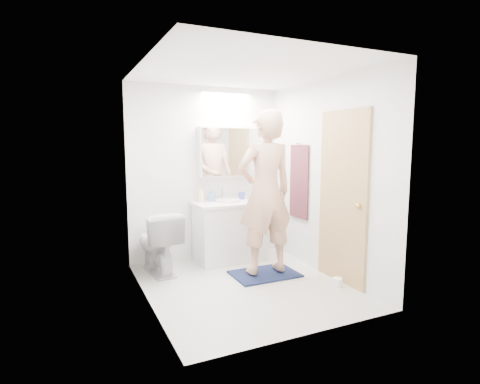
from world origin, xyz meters
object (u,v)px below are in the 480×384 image
person (265,193)px  toothbrush_cup (242,196)px  medicine_cabinet (228,152)px  soap_bottle_b (212,195)px  soap_bottle_a (201,194)px  toilet (158,242)px  vanity_cabinet (229,232)px  toilet_paper_roll (337,282)px

person → toothbrush_cup: bearing=-96.8°
medicine_cabinet → soap_bottle_b: size_ratio=5.05×
soap_bottle_a → soap_bottle_b: soap_bottle_a is taller
toilet → soap_bottle_b: bearing=-166.8°
soap_bottle_b → vanity_cabinet: bearing=-45.8°
soap_bottle_b → toothbrush_cup: bearing=-2.5°
person → soap_bottle_a: bearing=-60.3°
medicine_cabinet → toothbrush_cup: bearing=-15.1°
vanity_cabinet → person: (0.16, -0.76, 0.64)m
vanity_cabinet → soap_bottle_b: bearing=134.2°
vanity_cabinet → soap_bottle_a: bearing=156.8°
medicine_cabinet → toothbrush_cup: medicine_cabinet is taller
medicine_cabinet → soap_bottle_b: (-0.27, -0.03, -0.59)m
soap_bottle_b → toothbrush_cup: size_ratio=1.65×
soap_bottle_b → toothbrush_cup: soap_bottle_b is taller
toilet → soap_bottle_b: 1.03m
toothbrush_cup → toilet_paper_roll: size_ratio=0.96×
toilet → person: size_ratio=0.40×
soap_bottle_a → soap_bottle_b: size_ratio=1.27×
toilet → soap_bottle_a: size_ratio=3.57×
soap_bottle_b → toilet_paper_roll: 2.04m
soap_bottle_a → toothbrush_cup: bearing=0.9°
toothbrush_cup → person: bearing=-97.2°
soap_bottle_b → toilet_paper_roll: (0.89, -1.63, -0.86)m
vanity_cabinet → medicine_cabinet: size_ratio=1.02×
soap_bottle_b → toilet_paper_roll: soap_bottle_b is taller
vanity_cabinet → toilet_paper_roll: bearing=-63.6°
medicine_cabinet → toilet_paper_roll: size_ratio=8.00×
soap_bottle_b → toothbrush_cup: 0.45m
person → vanity_cabinet: bearing=-77.7°
vanity_cabinet → toilet_paper_roll: size_ratio=8.18×
medicine_cabinet → person: 1.08m
vanity_cabinet → toilet: 1.02m
vanity_cabinet → toothbrush_cup: 0.58m
soap_bottle_b → person: bearing=-70.5°
vanity_cabinet → soap_bottle_b: size_ratio=5.16×
medicine_cabinet → person: size_ratio=0.45×
toilet_paper_roll → person: bearing=129.1°
toilet → toothbrush_cup: size_ratio=7.48×
toilet → toilet_paper_roll: toilet is taller
medicine_cabinet → toilet: medicine_cabinet is taller
person → toothbrush_cup: person is taller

